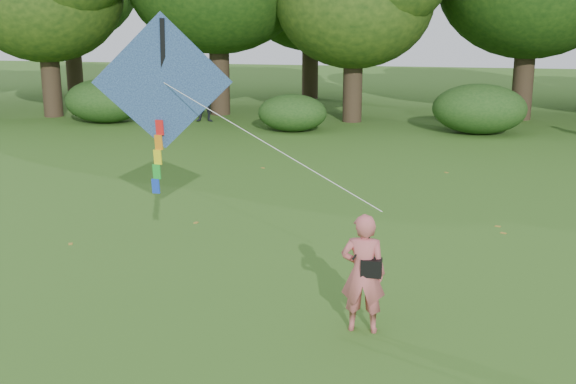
# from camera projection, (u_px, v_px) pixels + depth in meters

# --- Properties ---
(ground) EXTENTS (100.00, 100.00, 0.00)m
(ground) POSITION_uv_depth(u_px,v_px,m) (345.00, 325.00, 10.82)
(ground) COLOR #265114
(ground) RESTS_ON ground
(man_kite_flyer) EXTENTS (0.65, 0.43, 1.79)m
(man_kite_flyer) POSITION_uv_depth(u_px,v_px,m) (363.00, 273.00, 10.43)
(man_kite_flyer) COLOR #C15B5D
(man_kite_flyer) RESTS_ON ground
(bystander_left) EXTENTS (1.01, 0.86, 1.84)m
(bystander_left) POSITION_uv_depth(u_px,v_px,m) (206.00, 100.00, 29.90)
(bystander_left) COLOR #242730
(bystander_left) RESTS_ON ground
(crossbody_bag) EXTENTS (0.43, 0.20, 0.71)m
(crossbody_bag) POSITION_uv_depth(u_px,v_px,m) (371.00, 267.00, 10.35)
(crossbody_bag) COLOR black
(crossbody_bag) RESTS_ON ground
(flying_kite) EXTENTS (4.94, 2.13, 3.10)m
(flying_kite) POSITION_uv_depth(u_px,v_px,m) (163.00, 85.00, 12.09)
(flying_kite) COLOR #23649B
(flying_kite) RESTS_ON ground
(shrub_band) EXTENTS (39.15, 3.22, 1.88)m
(shrub_band) POSITION_uv_depth(u_px,v_px,m) (379.00, 110.00, 27.49)
(shrub_band) COLOR #264919
(shrub_band) RESTS_ON ground
(fallen_leaves) EXTENTS (11.88, 10.56, 0.01)m
(fallen_leaves) POSITION_uv_depth(u_px,v_px,m) (443.00, 224.00, 15.88)
(fallen_leaves) COLOR olive
(fallen_leaves) RESTS_ON ground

